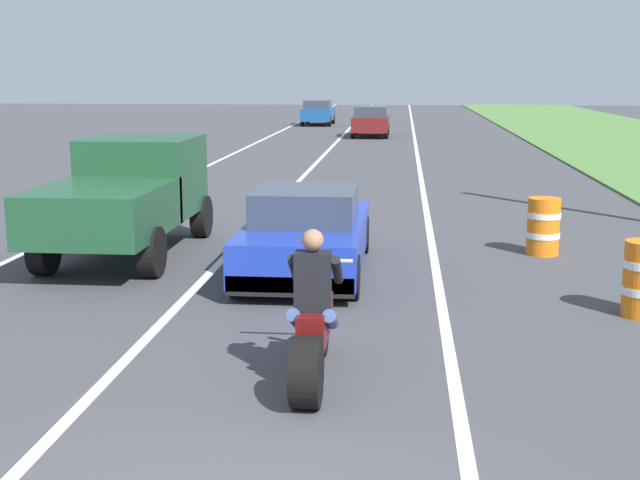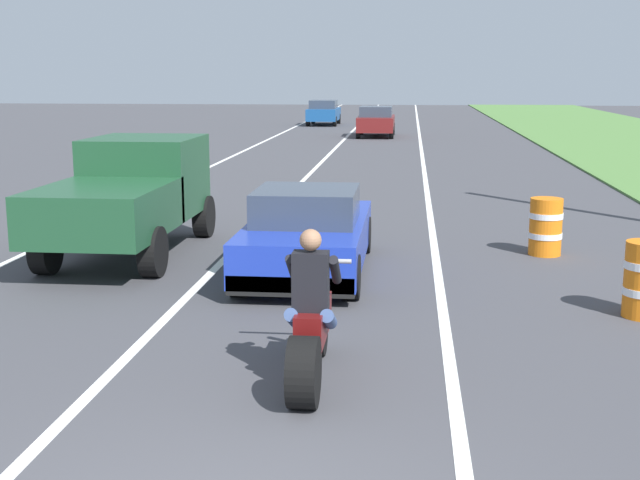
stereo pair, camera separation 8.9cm
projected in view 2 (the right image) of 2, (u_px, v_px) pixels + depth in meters
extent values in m
cube|color=white|center=(186.00, 178.00, 25.76)|extent=(0.14, 120.00, 0.01)
cube|color=white|center=(426.00, 181.00, 25.02)|extent=(0.14, 120.00, 0.01)
cube|color=white|center=(304.00, 180.00, 25.39)|extent=(0.14, 120.00, 0.01)
cylinder|color=black|center=(304.00, 372.00, 8.09)|extent=(0.28, 0.69, 0.69)
cylinder|color=black|center=(321.00, 328.00, 9.61)|extent=(0.12, 0.63, 0.63)
cube|color=#590F0F|center=(313.00, 321.00, 8.85)|extent=(0.28, 1.10, 0.36)
cylinder|color=#B2B2B7|center=(320.00, 298.00, 9.46)|extent=(0.08, 0.36, 0.73)
cylinder|color=#A5A5AA|center=(320.00, 261.00, 9.36)|extent=(0.70, 0.05, 0.05)
cube|color=black|center=(311.00, 281.00, 8.53)|extent=(0.36, 0.24, 0.60)
sphere|color=#9E7051|center=(311.00, 240.00, 8.45)|extent=(0.22, 0.22, 0.22)
cylinder|color=#384C7A|center=(293.00, 318.00, 8.65)|extent=(0.14, 0.47, 0.32)
cylinder|color=black|center=(293.00, 269.00, 8.83)|extent=(0.10, 0.51, 0.40)
cylinder|color=#384C7A|center=(329.00, 319.00, 8.62)|extent=(0.14, 0.47, 0.32)
cylinder|color=black|center=(335.00, 270.00, 8.79)|extent=(0.10, 0.51, 0.40)
cube|color=#1E38B2|center=(308.00, 239.00, 13.57)|extent=(1.80, 4.30, 0.64)
cube|color=#333D4C|center=(307.00, 205.00, 13.26)|extent=(1.56, 1.70, 0.52)
cube|color=black|center=(290.00, 286.00, 11.62)|extent=(1.76, 0.20, 0.28)
cylinder|color=black|center=(274.00, 233.00, 15.25)|extent=(0.24, 0.64, 0.64)
cylinder|color=black|center=(364.00, 235.00, 15.09)|extent=(0.24, 0.64, 0.64)
cylinder|color=black|center=(239.00, 274.00, 12.13)|extent=(0.24, 0.64, 0.64)
cylinder|color=black|center=(351.00, 277.00, 11.97)|extent=(0.24, 0.64, 0.64)
cube|color=#1E4C2D|center=(146.00, 175.00, 15.67)|extent=(1.90, 2.10, 1.40)
cube|color=#333D4C|center=(151.00, 153.00, 15.94)|extent=(1.67, 0.29, 0.57)
cube|color=#1E4C2D|center=(104.00, 211.00, 13.54)|extent=(1.90, 2.70, 0.80)
cylinder|color=black|center=(117.00, 215.00, 16.71)|extent=(0.28, 0.80, 0.80)
cylinder|color=black|center=(204.00, 216.00, 16.54)|extent=(0.28, 0.80, 0.80)
cylinder|color=black|center=(45.00, 249.00, 13.45)|extent=(0.28, 0.80, 0.80)
cylinder|color=black|center=(153.00, 252.00, 13.27)|extent=(0.28, 0.80, 0.80)
cylinder|color=orange|center=(546.00, 227.00, 14.85)|extent=(0.56, 0.56, 1.00)
cylinder|color=white|center=(546.00, 215.00, 14.82)|extent=(0.58, 0.58, 0.10)
cylinder|color=white|center=(545.00, 235.00, 14.88)|extent=(0.58, 0.58, 0.10)
cube|color=maroon|center=(376.00, 123.00, 42.33)|extent=(1.76, 4.00, 0.70)
cube|color=#333D4C|center=(376.00, 111.00, 42.02)|extent=(1.56, 2.00, 0.50)
cylinder|color=black|center=(362.00, 129.00, 43.85)|extent=(0.20, 0.60, 0.60)
cylinder|color=black|center=(393.00, 129.00, 43.68)|extent=(0.20, 0.60, 0.60)
cylinder|color=black|center=(358.00, 132.00, 41.12)|extent=(0.20, 0.60, 0.60)
cylinder|color=black|center=(391.00, 133.00, 40.95)|extent=(0.20, 0.60, 0.60)
cube|color=#194C8C|center=(324.00, 114.00, 51.71)|extent=(1.76, 4.00, 0.70)
cube|color=#333D4C|center=(323.00, 104.00, 51.40)|extent=(1.56, 2.00, 0.50)
cylinder|color=black|center=(313.00, 119.00, 53.23)|extent=(0.20, 0.60, 0.60)
cylinder|color=black|center=(339.00, 119.00, 53.06)|extent=(0.20, 0.60, 0.60)
cylinder|color=black|center=(308.00, 121.00, 50.50)|extent=(0.20, 0.60, 0.60)
cylinder|color=black|center=(335.00, 121.00, 50.33)|extent=(0.20, 0.60, 0.60)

